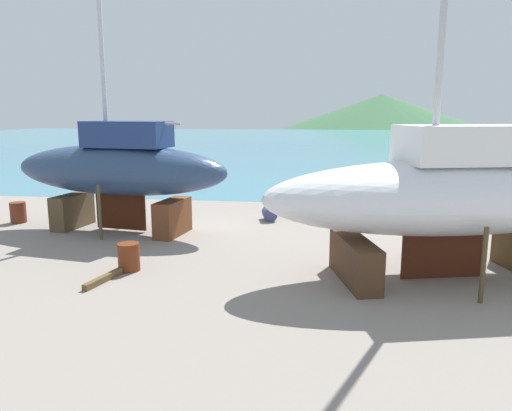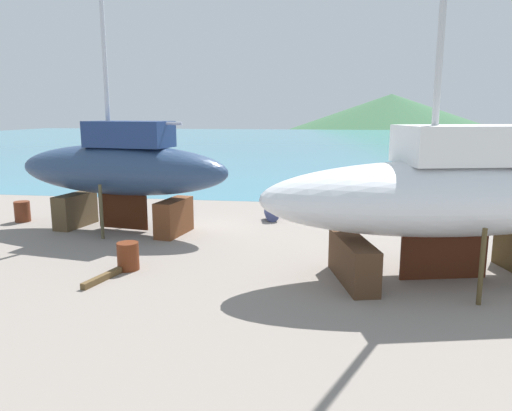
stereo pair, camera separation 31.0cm
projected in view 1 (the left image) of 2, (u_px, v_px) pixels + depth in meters
The scene contains 10 objects.
ground_plane at pixel (177, 248), 16.74m from camera, with size 38.10×38.10×0.00m, color gray.
sea_water at pixel (291, 141), 77.83m from camera, with size 152.39×107.20×0.01m, color teal.
headland_hill at pixel (381, 126), 163.43m from camera, with size 120.79×120.79×20.88m, color #3B6944.
sailboat_far_slipway at pixel (119, 169), 18.77m from camera, with size 9.16×3.85×14.89m.
sailboat_large_starboard at pixel (451, 194), 13.37m from camera, with size 10.89×5.82×17.41m.
barrel_by_slipway at pixel (269, 213), 21.08m from camera, with size 0.59×0.59×0.82m, color #3B4473.
barrel_tipped_right at pixel (18, 212), 20.60m from camera, with size 0.64×0.64×0.87m, color brown.
barrel_tipped_left at pixel (129, 257), 14.36m from camera, with size 0.64×0.64×0.83m, color #642A13.
timber_short_cross at pixel (106, 278), 13.53m from camera, with size 1.79×0.17×0.17m, color brown.
timber_long_aft at pixel (349, 222), 20.41m from camera, with size 2.61×0.21×0.14m, color #845C4B.
Camera 1 is at (4.81, -18.52, 4.61)m, focal length 34.27 mm.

